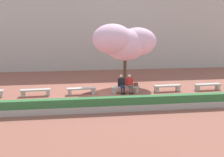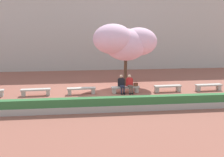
{
  "view_description": "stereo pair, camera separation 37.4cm",
  "coord_description": "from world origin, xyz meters",
  "px_view_note": "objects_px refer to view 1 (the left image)",
  "views": [
    {
      "loc": [
        -1.76,
        -17.44,
        4.74
      ],
      "look_at": [
        0.61,
        0.2,
        1.0
      ],
      "focal_mm": 42.0,
      "sensor_mm": 36.0,
      "label": 1
    },
    {
      "loc": [
        -1.39,
        -17.49,
        4.74
      ],
      "look_at": [
        0.61,
        0.2,
        1.0
      ],
      "focal_mm": 42.0,
      "sensor_mm": 36.0,
      "label": 2
    }
  ],
  "objects_px": {
    "stone_bench_near_west": "(36,91)",
    "stone_bench_far_east": "(208,86)",
    "person_seated_left": "(122,83)",
    "person_seated_right": "(130,83)",
    "stone_bench_near_east": "(125,88)",
    "handbag": "(136,84)",
    "stone_bench_east_end": "(167,87)",
    "stone_bench_center": "(81,90)",
    "cherry_tree_main": "(124,42)"
  },
  "relations": [
    {
      "from": "stone_bench_near_east",
      "to": "stone_bench_far_east",
      "type": "xyz_separation_m",
      "value": [
        6.09,
        0.0,
        0.0
      ]
    },
    {
      "from": "stone_bench_near_east",
      "to": "stone_bench_far_east",
      "type": "bearing_deg",
      "value": 0.0
    },
    {
      "from": "cherry_tree_main",
      "to": "handbag",
      "type": "bearing_deg",
      "value": -79.61
    },
    {
      "from": "stone_bench_near_west",
      "to": "stone_bench_east_end",
      "type": "bearing_deg",
      "value": -0.0
    },
    {
      "from": "handbag",
      "to": "cherry_tree_main",
      "type": "distance_m",
      "value": 3.63
    },
    {
      "from": "stone_bench_far_east",
      "to": "person_seated_left",
      "type": "relative_size",
      "value": 1.52
    },
    {
      "from": "stone_bench_center",
      "to": "handbag",
      "type": "distance_m",
      "value": 3.79
    },
    {
      "from": "stone_bench_east_end",
      "to": "stone_bench_center",
      "type": "bearing_deg",
      "value": 180.0
    },
    {
      "from": "cherry_tree_main",
      "to": "stone_bench_near_east",
      "type": "bearing_deg",
      "value": -97.94
    },
    {
      "from": "stone_bench_near_west",
      "to": "stone_bench_near_east",
      "type": "xyz_separation_m",
      "value": [
        6.09,
        -0.0,
        0.0
      ]
    },
    {
      "from": "stone_bench_near_west",
      "to": "person_seated_left",
      "type": "distance_m",
      "value": 5.83
    },
    {
      "from": "person_seated_left",
      "to": "person_seated_right",
      "type": "relative_size",
      "value": 1.0
    },
    {
      "from": "stone_bench_center",
      "to": "handbag",
      "type": "bearing_deg",
      "value": 0.33
    },
    {
      "from": "stone_bench_center",
      "to": "stone_bench_east_end",
      "type": "relative_size",
      "value": 1.0
    },
    {
      "from": "stone_bench_east_end",
      "to": "stone_bench_far_east",
      "type": "relative_size",
      "value": 1.0
    },
    {
      "from": "stone_bench_far_east",
      "to": "handbag",
      "type": "relative_size",
      "value": 5.8
    },
    {
      "from": "stone_bench_near_west",
      "to": "stone_bench_east_end",
      "type": "relative_size",
      "value": 1.0
    },
    {
      "from": "person_seated_left",
      "to": "person_seated_right",
      "type": "distance_m",
      "value": 0.58
    },
    {
      "from": "stone_bench_center",
      "to": "person_seated_left",
      "type": "bearing_deg",
      "value": -1.1
    },
    {
      "from": "person_seated_right",
      "to": "handbag",
      "type": "bearing_deg",
      "value": 9.64
    },
    {
      "from": "stone_bench_center",
      "to": "stone_bench_near_east",
      "type": "height_order",
      "value": "same"
    },
    {
      "from": "stone_bench_near_east",
      "to": "person_seated_left",
      "type": "distance_m",
      "value": 0.48
    },
    {
      "from": "stone_bench_center",
      "to": "handbag",
      "type": "relative_size",
      "value": 5.8
    },
    {
      "from": "handbag",
      "to": "stone_bench_center",
      "type": "bearing_deg",
      "value": -179.67
    },
    {
      "from": "stone_bench_center",
      "to": "person_seated_right",
      "type": "relative_size",
      "value": 1.52
    },
    {
      "from": "stone_bench_east_end",
      "to": "cherry_tree_main",
      "type": "bearing_deg",
      "value": 139.83
    },
    {
      "from": "stone_bench_east_end",
      "to": "handbag",
      "type": "height_order",
      "value": "handbag"
    },
    {
      "from": "stone_bench_near_east",
      "to": "person_seated_right",
      "type": "height_order",
      "value": "person_seated_right"
    },
    {
      "from": "person_seated_left",
      "to": "stone_bench_near_west",
      "type": "bearing_deg",
      "value": 179.48
    },
    {
      "from": "stone_bench_center",
      "to": "stone_bench_near_east",
      "type": "distance_m",
      "value": 3.05
    },
    {
      "from": "stone_bench_east_end",
      "to": "stone_bench_near_west",
      "type": "bearing_deg",
      "value": 180.0
    },
    {
      "from": "stone_bench_near_east",
      "to": "person_seated_right",
      "type": "relative_size",
      "value": 1.52
    },
    {
      "from": "stone_bench_near_west",
      "to": "stone_bench_center",
      "type": "height_order",
      "value": "same"
    },
    {
      "from": "stone_bench_near_west",
      "to": "cherry_tree_main",
      "type": "distance_m",
      "value": 7.47
    },
    {
      "from": "stone_bench_near_east",
      "to": "cherry_tree_main",
      "type": "height_order",
      "value": "cherry_tree_main"
    },
    {
      "from": "stone_bench_near_west",
      "to": "stone_bench_far_east",
      "type": "bearing_deg",
      "value": -0.0
    },
    {
      "from": "person_seated_right",
      "to": "stone_bench_far_east",
      "type": "bearing_deg",
      "value": 0.52
    },
    {
      "from": "stone_bench_east_end",
      "to": "person_seated_left",
      "type": "xyz_separation_m",
      "value": [
        -3.32,
        -0.05,
        0.39
      ]
    },
    {
      "from": "person_seated_left",
      "to": "handbag",
      "type": "bearing_deg",
      "value": 4.21
    },
    {
      "from": "stone_bench_near_west",
      "to": "handbag",
      "type": "distance_m",
      "value": 6.83
    },
    {
      "from": "stone_bench_center",
      "to": "person_seated_right",
      "type": "distance_m",
      "value": 3.37
    },
    {
      "from": "stone_bench_center",
      "to": "stone_bench_east_end",
      "type": "bearing_deg",
      "value": -0.0
    },
    {
      "from": "stone_bench_near_east",
      "to": "cherry_tree_main",
      "type": "relative_size",
      "value": 0.39
    },
    {
      "from": "handbag",
      "to": "cherry_tree_main",
      "type": "height_order",
      "value": "cherry_tree_main"
    },
    {
      "from": "person_seated_right",
      "to": "person_seated_left",
      "type": "bearing_deg",
      "value": 179.98
    },
    {
      "from": "stone_bench_near_west",
      "to": "handbag",
      "type": "xyz_separation_m",
      "value": [
        6.83,
        0.02,
        0.27
      ]
    },
    {
      "from": "stone_bench_east_end",
      "to": "cherry_tree_main",
      "type": "distance_m",
      "value": 4.7
    },
    {
      "from": "stone_bench_near_east",
      "to": "person_seated_left",
      "type": "xyz_separation_m",
      "value": [
        -0.28,
        -0.05,
        0.39
      ]
    },
    {
      "from": "stone_bench_far_east",
      "to": "person_seated_left",
      "type": "distance_m",
      "value": 6.38
    },
    {
      "from": "stone_bench_east_end",
      "to": "stone_bench_far_east",
      "type": "distance_m",
      "value": 3.05
    }
  ]
}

